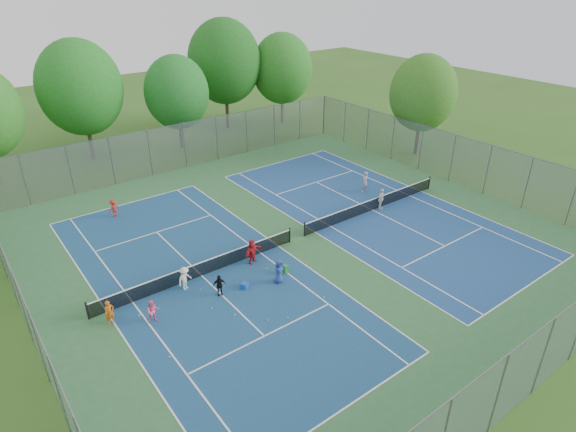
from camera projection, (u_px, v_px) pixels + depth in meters
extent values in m
plane|color=#2E581B|center=(297.00, 239.00, 31.52)|extent=(120.00, 120.00, 0.00)
cube|color=#2D6035|center=(297.00, 239.00, 31.52)|extent=(32.00, 32.00, 0.01)
cube|color=navy|center=(202.00, 276.00, 27.78)|extent=(10.97, 23.77, 0.01)
cube|color=navy|center=(372.00, 210.00, 35.25)|extent=(10.97, 23.77, 0.01)
cube|color=black|center=(201.00, 269.00, 27.58)|extent=(12.87, 0.10, 0.91)
cube|color=black|center=(373.00, 205.00, 35.05)|extent=(12.87, 0.10, 0.91)
cube|color=gray|center=(185.00, 145.00, 41.93)|extent=(32.00, 0.10, 4.00)
cube|color=gray|center=(543.00, 357.00, 19.26)|extent=(32.00, 0.10, 4.00)
cube|color=gray|center=(23.00, 307.00, 22.07)|extent=(0.10, 32.00, 4.00)
cube|color=gray|center=(452.00, 158.00, 39.13)|extent=(0.10, 32.00, 4.00)
cylinder|color=#443326|center=(90.00, 139.00, 43.73)|extent=(0.36, 0.36, 3.85)
ellipsoid|color=#1E661D|center=(80.00, 88.00, 41.59)|extent=(7.20, 7.20, 8.28)
cylinder|color=#443326|center=(181.00, 132.00, 46.74)|extent=(0.36, 0.36, 3.15)
ellipsoid|color=#1C6221|center=(177.00, 92.00, 44.97)|extent=(6.00, 6.00, 6.90)
cylinder|color=#443326|center=(227.00, 109.00, 52.35)|extent=(0.36, 0.36, 4.20)
ellipsoid|color=#1A5618|center=(224.00, 62.00, 50.07)|extent=(7.60, 7.60, 8.74)
cylinder|color=#443326|center=(282.00, 107.00, 54.30)|extent=(0.36, 0.36, 3.50)
ellipsoid|color=#24681E|center=(282.00, 69.00, 52.35)|extent=(6.60, 6.60, 7.59)
cylinder|color=#443326|center=(418.00, 136.00, 45.10)|extent=(0.36, 0.36, 3.50)
ellipsoid|color=#2F641D|center=(423.00, 93.00, 43.25)|extent=(6.00, 6.00, 6.90)
cube|color=#164CAC|center=(245.00, 285.00, 26.69)|extent=(0.50, 0.50, 0.32)
cube|color=green|center=(286.00, 269.00, 27.96)|extent=(0.26, 0.26, 0.51)
imported|color=#C75C12|center=(110.00, 312.00, 23.81)|extent=(0.53, 0.38, 1.35)
imported|color=pink|center=(153.00, 311.00, 23.93)|extent=(0.72, 0.62, 1.30)
imported|color=silver|center=(185.00, 278.00, 26.35)|extent=(1.03, 0.79, 1.40)
imported|color=black|center=(219.00, 285.00, 25.90)|extent=(0.80, 0.50, 1.26)
imported|color=navy|center=(279.00, 271.00, 26.91)|extent=(0.81, 0.63, 1.46)
imported|color=red|center=(252.00, 252.00, 28.68)|extent=(1.51, 0.85, 1.55)
imported|color=#AD2118|center=(114.00, 208.00, 34.12)|extent=(0.95, 0.73, 1.30)
imported|color=#9B9C9E|center=(365.00, 182.00, 37.75)|extent=(0.68, 0.50, 1.70)
imported|color=silver|center=(381.00, 199.00, 35.08)|extent=(1.02, 0.76, 1.61)
sphere|color=#BCD732|center=(212.00, 308.00, 25.12)|extent=(0.07, 0.07, 0.07)
sphere|color=#CEF438|center=(235.00, 315.00, 24.62)|extent=(0.07, 0.07, 0.07)
sphere|color=#B6CB2F|center=(268.00, 320.00, 24.25)|extent=(0.07, 0.07, 0.07)
sphere|color=#ABC82E|center=(201.00, 290.00, 26.56)|extent=(0.07, 0.07, 0.07)
sphere|color=#B3D431|center=(249.00, 286.00, 26.85)|extent=(0.07, 0.07, 0.07)
sphere|color=#B0D631|center=(143.00, 317.00, 24.50)|extent=(0.07, 0.07, 0.07)
sphere|color=gold|center=(288.00, 318.00, 24.42)|extent=(0.07, 0.07, 0.07)
sphere|color=#C7E835|center=(139.00, 316.00, 24.56)|extent=(0.07, 0.07, 0.07)
sphere|color=yellow|center=(169.00, 357.00, 21.97)|extent=(0.07, 0.07, 0.07)
sphere|color=#BDE735|center=(282.00, 273.00, 27.96)|extent=(0.07, 0.07, 0.07)
sphere|color=yellow|center=(267.00, 269.00, 28.37)|extent=(0.07, 0.07, 0.07)
sphere|color=#C9EF37|center=(324.00, 297.00, 25.96)|extent=(0.07, 0.07, 0.07)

